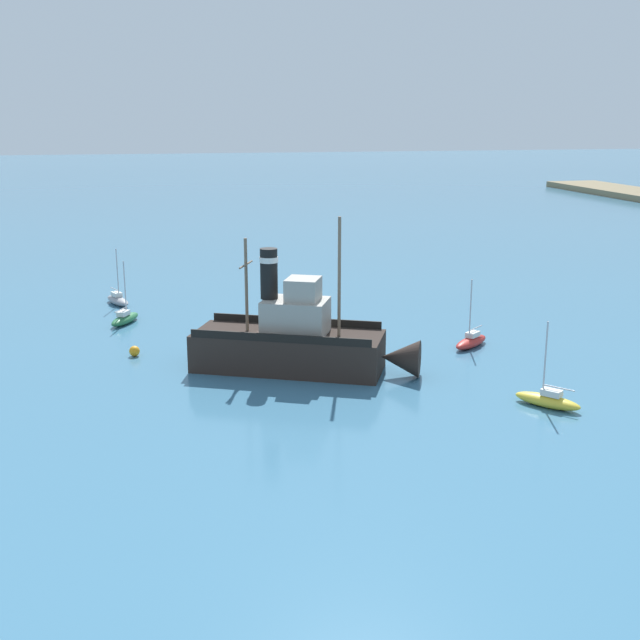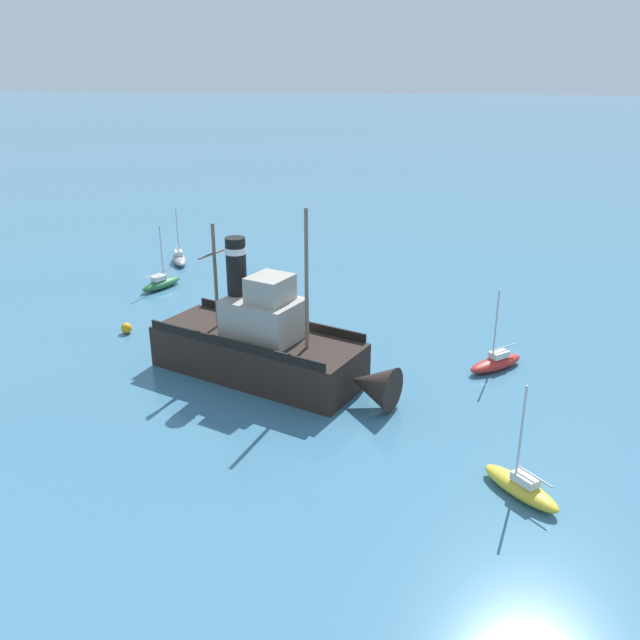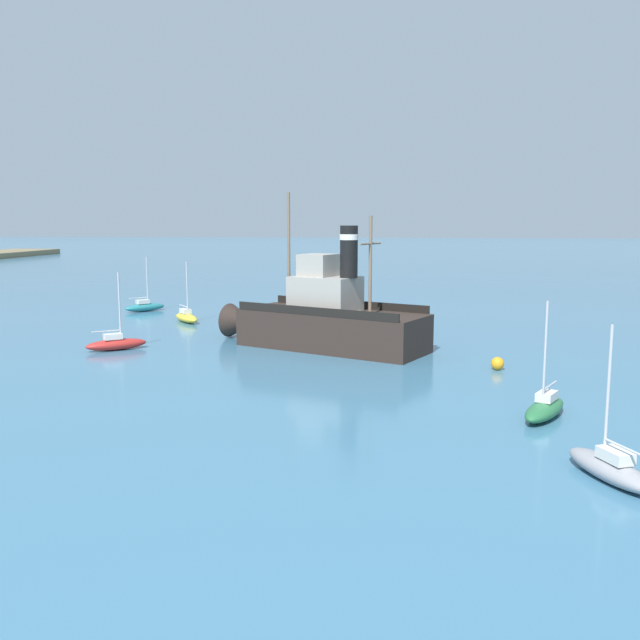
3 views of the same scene
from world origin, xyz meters
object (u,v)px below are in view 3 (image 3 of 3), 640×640
Objects in this scene: sailboat_teal at (145,307)px; sailboat_green at (545,408)px; sailboat_red at (116,343)px; sailboat_yellow at (186,317)px; mooring_buoy at (497,363)px; old_tugboat at (324,320)px; sailboat_grey at (610,467)px.

sailboat_teal and sailboat_green have the same top height.
sailboat_teal is at bearing 43.92° from sailboat_green.
sailboat_red and sailboat_yellow have the same top height.
sailboat_green is 9.13m from mooring_buoy.
sailboat_red is 1.00× the size of sailboat_green.
sailboat_red is at bearing -163.86° from sailboat_teal.
sailboat_yellow is 33.57m from sailboat_green.
sailboat_red is 26.74m from sailboat_green.
mooring_buoy is at bearing 4.45° from sailboat_green.
sailboat_yellow is at bearing 51.60° from old_tugboat.
sailboat_yellow is (31.04, 23.89, 0.00)m from sailboat_grey.
sailboat_teal is 8.40m from sailboat_yellow.
old_tugboat is 13.23m from sailboat_red.
sailboat_teal is 1.00× the size of sailboat_yellow.
old_tugboat is at bearing -130.94° from sailboat_teal.
sailboat_green is at bearing -136.08° from sailboat_teal.
sailboat_grey is 39.17m from sailboat_yellow.
sailboat_teal and sailboat_yellow have the same top height.
old_tugboat is 2.96× the size of sailboat_teal.
old_tugboat is 20.32× the size of mooring_buoy.
mooring_buoy is at bearing -126.64° from sailboat_teal.
old_tugboat is 15.79m from sailboat_yellow.
sailboat_yellow is at bearing -2.89° from sailboat_red.
sailboat_green is (-30.24, -29.11, 0.00)m from sailboat_teal.
sailboat_grey is at bearing -142.41° from sailboat_yellow.
old_tugboat is at bearing 28.54° from sailboat_grey.
sailboat_grey is at bearing -151.46° from old_tugboat.
sailboat_yellow is at bearing 37.59° from sailboat_grey.
sailboat_teal reaches higher than mooring_buoy.
sailboat_grey reaches higher than mooring_buoy.
old_tugboat is at bearing 37.07° from sailboat_green.
old_tugboat is at bearing -79.56° from sailboat_red.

